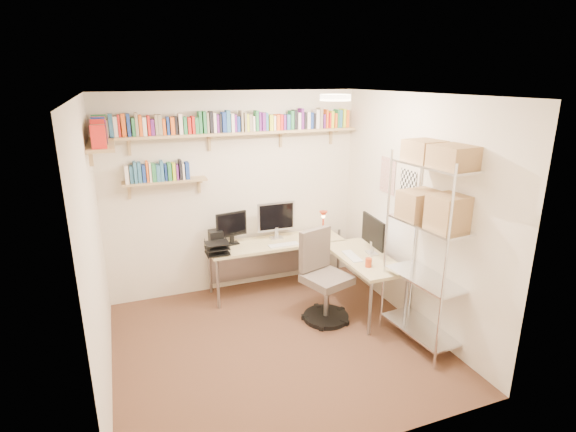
% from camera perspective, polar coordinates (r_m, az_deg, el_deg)
% --- Properties ---
extents(ground, '(3.20, 3.20, 0.00)m').
position_cam_1_polar(ground, '(4.85, -1.51, -15.91)').
color(ground, '#4D2C21').
rests_on(ground, ground).
extents(room_shell, '(3.24, 3.04, 2.52)m').
position_cam_1_polar(room_shell, '(4.21, -1.62, 2.06)').
color(room_shell, beige).
rests_on(room_shell, ground).
extents(wall_shelves, '(3.12, 1.09, 0.80)m').
position_cam_1_polar(wall_shelves, '(5.25, -10.90, 10.12)').
color(wall_shelves, tan).
rests_on(wall_shelves, ground).
extents(corner_desk, '(1.97, 1.69, 1.15)m').
position_cam_1_polar(corner_desk, '(5.52, 0.23, -3.95)').
color(corner_desk, tan).
rests_on(corner_desk, ground).
extents(office_chair, '(0.57, 0.58, 1.03)m').
position_cam_1_polar(office_chair, '(5.13, 4.49, -8.42)').
color(office_chair, black).
rests_on(office_chair, ground).
extents(wire_rack, '(0.49, 0.89, 2.08)m').
position_cam_1_polar(wire_rack, '(4.47, 18.03, 1.70)').
color(wire_rack, silver).
rests_on(wire_rack, ground).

